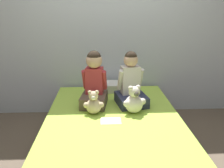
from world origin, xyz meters
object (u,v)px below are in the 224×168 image
Objects in this scene: bed at (113,132)px; child_on_left at (94,82)px; teddy_bear_held_by_right_child at (134,101)px; pillow_at_headboard at (110,87)px; child_on_right at (131,84)px; teddy_bear_held_by_left_child at (94,104)px; sign_card at (111,121)px.

bed is 3.01× the size of child_on_left.
teddy_bear_held_by_right_child is 0.54× the size of pillow_at_headboard.
child_on_right is 0.53m from teddy_bear_held_by_left_child.
pillow_at_headboard is (0.00, 0.81, 0.27)m from bed.
pillow_at_headboard is (-0.24, 0.74, -0.08)m from teddy_bear_held_by_right_child.
bed is 0.26m from sign_card.
pillow_at_headboard is 0.95m from sign_card.
sign_card is (-0.03, -0.14, 0.21)m from bed.
pillow_at_headboard is at bearing 90.86° from teddy_bear_held_by_right_child.
child_on_left is 0.57m from pillow_at_headboard.
teddy_bear_held_by_left_child is at bearing -105.74° from pillow_at_headboard.
child_on_right is 1.09× the size of pillow_at_headboard.
pillow_at_headboard is at bearing 74.18° from teddy_bear_held_by_left_child.
teddy_bear_held_by_right_child is (0.44, -0.26, -0.15)m from child_on_left.
child_on_right is 0.58m from sign_card.
sign_card is at bearing -102.46° from bed.
teddy_bear_held_by_right_child is (0.01, -0.26, -0.12)m from child_on_right.
teddy_bear_held_by_left_child is 1.29× the size of sign_card.
teddy_bear_held_by_left_child is (-0.00, -0.27, -0.17)m from child_on_left.
bed is at bearing 178.33° from teddy_bear_held_by_right_child.
child_on_right is (0.23, 0.32, 0.46)m from bed.
sign_card is at bearing -61.10° from child_on_left.
child_on_right is at bearing 7.68° from child_on_left.
pillow_at_headboard reaches higher than bed.
child_on_right is 3.05× the size of sign_card.
child_on_left reaches higher than child_on_right.
teddy_bear_held_by_left_child is at bearing 163.94° from teddy_bear_held_by_right_child.
child_on_left is at bearing 122.49° from bed.
bed is 3.06× the size of child_on_right.
sign_card is at bearing -159.58° from teddy_bear_held_by_right_child.
child_on_left is 1.02× the size of child_on_right.
pillow_at_headboard reaches higher than sign_card.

